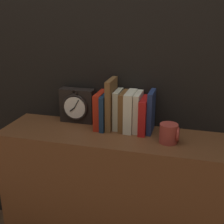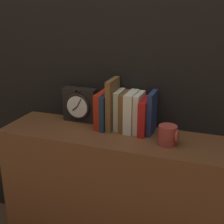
# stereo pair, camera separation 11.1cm
# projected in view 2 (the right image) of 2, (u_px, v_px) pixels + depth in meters

# --- Properties ---
(wall_back) EXTENTS (6.00, 0.05, 2.60)m
(wall_back) POSITION_uv_depth(u_px,v_px,m) (125.00, 9.00, 1.50)
(wall_back) COLOR black
(wall_back) RESTS_ON ground_plane
(bookshelf) EXTENTS (1.12, 0.33, 0.72)m
(bookshelf) POSITION_uv_depth(u_px,v_px,m) (112.00, 197.00, 1.64)
(bookshelf) COLOR brown
(bookshelf) RESTS_ON ground_plane
(clock) EXTENTS (0.18, 0.08, 0.19)m
(clock) POSITION_uv_depth(u_px,v_px,m) (80.00, 105.00, 1.67)
(clock) COLOR black
(clock) RESTS_ON bookshelf
(book_slot0_red) EXTENTS (0.03, 0.15, 0.18)m
(book_slot0_red) POSITION_uv_depth(u_px,v_px,m) (102.00, 110.00, 1.59)
(book_slot0_red) COLOR #AF2311
(book_slot0_red) RESTS_ON bookshelf
(book_slot1_navy) EXTENTS (0.02, 0.16, 0.18)m
(book_slot1_navy) POSITION_uv_depth(u_px,v_px,m) (107.00, 111.00, 1.57)
(book_slot1_navy) COLOR #182D48
(book_slot1_navy) RESTS_ON bookshelf
(book_slot2_brown) EXTENTS (0.03, 0.15, 0.25)m
(book_slot2_brown) POSITION_uv_depth(u_px,v_px,m) (113.00, 104.00, 1.56)
(book_slot2_brown) COLOR brown
(book_slot2_brown) RESTS_ON bookshelf
(book_slot3_cream) EXTENTS (0.03, 0.12, 0.20)m
(book_slot3_cream) POSITION_uv_depth(u_px,v_px,m) (119.00, 109.00, 1.57)
(book_slot3_cream) COLOR beige
(book_slot3_cream) RESTS_ON bookshelf
(book_slot4_brown) EXTENTS (0.03, 0.14, 0.19)m
(book_slot4_brown) POSITION_uv_depth(u_px,v_px,m) (125.00, 111.00, 1.55)
(book_slot4_brown) COLOR brown
(book_slot4_brown) RESTS_ON bookshelf
(book_slot5_cream) EXTENTS (0.04, 0.15, 0.20)m
(book_slot5_cream) POSITION_uv_depth(u_px,v_px,m) (131.00, 112.00, 1.53)
(book_slot5_cream) COLOR beige
(book_slot5_cream) RESTS_ON bookshelf
(book_slot6_cream) EXTENTS (0.03, 0.14, 0.19)m
(book_slot6_cream) POSITION_uv_depth(u_px,v_px,m) (139.00, 113.00, 1.53)
(book_slot6_cream) COLOR beige
(book_slot6_cream) RESTS_ON bookshelf
(book_slot7_red) EXTENTS (0.04, 0.16, 0.17)m
(book_slot7_red) POSITION_uv_depth(u_px,v_px,m) (145.00, 116.00, 1.51)
(book_slot7_red) COLOR #AE1716
(book_slot7_red) RESTS_ON bookshelf
(book_slot8_navy) EXTENTS (0.02, 0.13, 0.21)m
(book_slot8_navy) POSITION_uv_depth(u_px,v_px,m) (152.00, 113.00, 1.51)
(book_slot8_navy) COLOR navy
(book_slot8_navy) RESTS_ON bookshelf
(mug) EXTENTS (0.09, 0.08, 0.09)m
(mug) POSITION_uv_depth(u_px,v_px,m) (168.00, 135.00, 1.39)
(mug) COLOR #9E382D
(mug) RESTS_ON bookshelf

